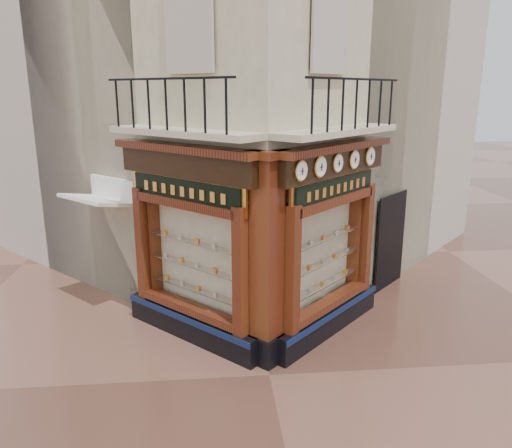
{
  "coord_description": "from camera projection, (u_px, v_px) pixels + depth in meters",
  "views": [
    {
      "loc": [
        -0.98,
        -7.9,
        4.95
      ],
      "look_at": [
        -0.05,
        2.0,
        2.28
      ],
      "focal_mm": 35.0,
      "sensor_mm": 36.0,
      "label": 1
    }
  ],
  "objects": [
    {
      "name": "clock_e",
      "position": [
        370.0,
        156.0,
        10.41
      ],
      "size": [
        0.32,
        0.32,
        0.4
      ],
      "rotation": [
        0.0,
        0.0,
        0.79
      ],
      "color": "#AA8C38",
      "rests_on": "ground"
    },
    {
      "name": "clock_a",
      "position": [
        301.0,
        171.0,
        8.53
      ],
      "size": [
        0.29,
        0.29,
        0.37
      ],
      "rotation": [
        0.0,
        0.0,
        0.79
      ],
      "color": "#AA8C38",
      "rests_on": "ground"
    },
    {
      "name": "main_building",
      "position": [
        244.0,
        50.0,
        13.33
      ],
      "size": [
        11.31,
        11.31,
        12.0
      ],
      "primitive_type": "cube",
      "rotation": [
        0.0,
        0.0,
        0.79
      ],
      "color": "beige",
      "rests_on": "ground"
    },
    {
      "name": "clock_c",
      "position": [
        338.0,
        163.0,
        9.44
      ],
      "size": [
        0.29,
        0.29,
        0.36
      ],
      "rotation": [
        0.0,
        0.0,
        0.79
      ],
      "color": "#AA8C38",
      "rests_on": "ground"
    },
    {
      "name": "neighbour_right",
      "position": [
        315.0,
        73.0,
        16.06
      ],
      "size": [
        11.31,
        11.31,
        11.0
      ],
      "primitive_type": "cube",
      "rotation": [
        0.0,
        0.0,
        0.79
      ],
      "color": "#BFB3A6",
      "rests_on": "ground"
    },
    {
      "name": "shopfront_left",
      "position": [
        190.0,
        246.0,
        9.83
      ],
      "size": [
        2.86,
        2.86,
        3.98
      ],
      "rotation": [
        0.0,
        0.0,
        2.36
      ],
      "color": "black",
      "rests_on": "ground"
    },
    {
      "name": "signboard_left",
      "position": [
        185.0,
        191.0,
        9.49
      ],
      "size": [
        2.23,
        2.23,
        0.6
      ],
      "rotation": [
        0.0,
        0.0,
        2.36
      ],
      "color": "gold",
      "rests_on": "ground"
    },
    {
      "name": "corner_pilaster",
      "position": [
        267.0,
        264.0,
        8.94
      ],
      "size": [
        0.85,
        0.85,
        3.98
      ],
      "rotation": [
        0.0,
        0.0,
        0.79
      ],
      "color": "black",
      "rests_on": "ground"
    },
    {
      "name": "clock_d",
      "position": [
        354.0,
        160.0,
        9.91
      ],
      "size": [
        0.3,
        0.3,
        0.38
      ],
      "rotation": [
        0.0,
        0.0,
        0.79
      ],
      "color": "#AA8C38",
      "rests_on": "ground"
    },
    {
      "name": "neighbour_left",
      "position": [
        159.0,
        72.0,
        15.62
      ],
      "size": [
        11.31,
        11.31,
        11.0
      ],
      "primitive_type": "cube",
      "rotation": [
        0.0,
        0.0,
        0.79
      ],
      "color": "#BFB3A6",
      "rests_on": "ground"
    },
    {
      "name": "clock_b",
      "position": [
        320.0,
        167.0,
        8.98
      ],
      "size": [
        0.32,
        0.32,
        0.4
      ],
      "rotation": [
        0.0,
        0.0,
        0.79
      ],
      "color": "#AA8C38",
      "rests_on": "ground"
    },
    {
      "name": "ground",
      "position": [
        269.0,
        375.0,
        8.97
      ],
      "size": [
        80.0,
        80.0,
        0.0
      ],
      "primitive_type": "plane",
      "color": "#523126",
      "rests_on": "ground"
    },
    {
      "name": "signboard_right",
      "position": [
        335.0,
        188.0,
        9.75
      ],
      "size": [
        2.15,
        2.15,
        0.57
      ],
      "rotation": [
        0.0,
        0.0,
        0.79
      ],
      "color": "gold",
      "rests_on": "ground"
    },
    {
      "name": "awning",
      "position": [
        105.0,
        306.0,
        11.84
      ],
      "size": [
        1.85,
        1.85,
        0.26
      ],
      "primitive_type": null,
      "rotation": [
        0.19,
        0.0,
        2.36
      ],
      "color": "white",
      "rests_on": "ground"
    },
    {
      "name": "balcony",
      "position": [
        261.0,
        131.0,
        9.3
      ],
      "size": [
        5.94,
        2.97,
        1.03
      ],
      "color": "beige",
      "rests_on": "ground"
    },
    {
      "name": "shopfront_right",
      "position": [
        330.0,
        242.0,
        10.09
      ],
      "size": [
        2.86,
        2.86,
        3.98
      ],
      "rotation": [
        0.0,
        0.0,
        0.79
      ],
      "color": "black",
      "rests_on": "ground"
    }
  ]
}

